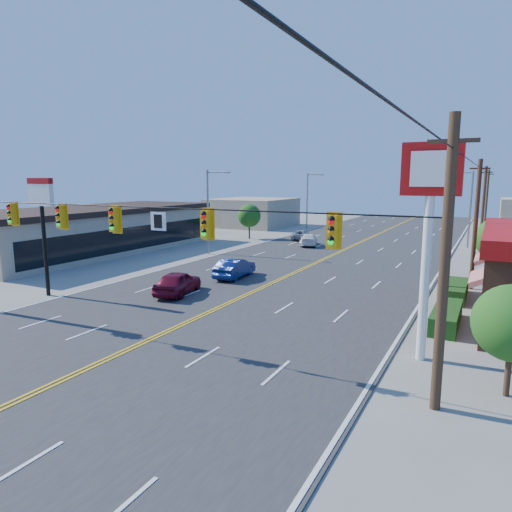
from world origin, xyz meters
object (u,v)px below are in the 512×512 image
at_px(car_blue, 235,269).
at_px(car_silver, 300,235).
at_px(kfc_pylon, 429,208).
at_px(car_magenta, 178,283).
at_px(car_white, 309,240).
at_px(signal_span, 134,233).
at_px(pizza_hut_sign, 42,212).

distance_m(car_blue, car_silver, 22.34).
relative_size(kfc_pylon, car_silver, 2.07).
height_order(car_magenta, car_silver, car_magenta).
bearing_deg(car_magenta, car_white, -101.41).
relative_size(kfc_pylon, car_white, 1.92).
xyz_separation_m(signal_span, car_magenta, (-3.83, 7.86, -4.16)).
xyz_separation_m(pizza_hut_sign, car_white, (6.65, 27.48, -4.54)).
relative_size(signal_span, car_magenta, 5.69).
bearing_deg(car_magenta, kfc_pylon, 153.15).
relative_size(car_magenta, car_white, 0.97).
xyz_separation_m(car_blue, car_white, (-1.12, 17.81, -0.06)).
bearing_deg(pizza_hut_sign, car_blue, 51.22).
xyz_separation_m(pizza_hut_sign, car_magenta, (7.05, 3.86, -4.45)).
bearing_deg(car_white, pizza_hut_sign, 57.89).
height_order(signal_span, car_magenta, signal_span).
bearing_deg(kfc_pylon, car_silver, 119.59).
bearing_deg(kfc_pylon, signal_span, -160.22).
height_order(car_magenta, car_blue, car_magenta).
bearing_deg(car_white, signal_span, 79.15).
bearing_deg(car_blue, kfc_pylon, 141.72).
height_order(pizza_hut_sign, car_blue, pizza_hut_sign).
xyz_separation_m(signal_span, kfc_pylon, (11.12, 4.00, 1.16)).
bearing_deg(car_blue, car_silver, -84.35).
bearing_deg(car_magenta, car_silver, -96.13).
distance_m(pizza_hut_sign, car_white, 28.63).
distance_m(car_white, car_silver, 4.98).
relative_size(signal_span, car_silver, 5.93).
distance_m(car_magenta, car_silver, 28.00).
bearing_deg(car_blue, pizza_hut_sign, 47.16).
relative_size(kfc_pylon, car_magenta, 1.99).
bearing_deg(car_blue, car_magenta, 78.85).
relative_size(pizza_hut_sign, car_magenta, 1.60).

